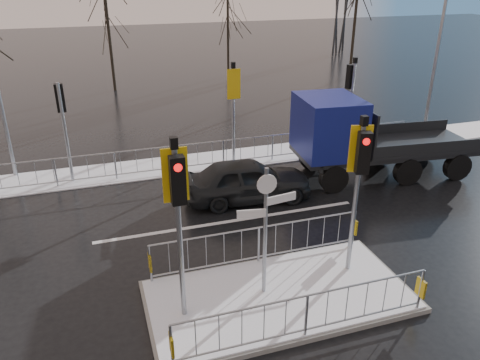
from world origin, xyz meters
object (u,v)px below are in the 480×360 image
object	(u,v)px
traffic_island	(279,284)
street_lamp_right	(441,36)
car_far_lane	(248,180)
flatbed_truck	(352,136)

from	to	relation	value
traffic_island	street_lamp_right	distance (m)	14.14
traffic_island	street_lamp_right	bearing A→B (deg)	38.73
car_far_lane	traffic_island	bearing A→B (deg)	173.45
street_lamp_right	traffic_island	bearing A→B (deg)	-141.27
flatbed_truck	street_lamp_right	xyz separation A→B (m)	(5.56, 2.89, 2.80)
street_lamp_right	flatbed_truck	bearing A→B (deg)	-152.58
car_far_lane	street_lamp_right	xyz separation A→B (m)	(9.61, 3.47, 3.70)
flatbed_truck	street_lamp_right	distance (m)	6.86
car_far_lane	flatbed_truck	bearing A→B (deg)	-77.39
flatbed_truck	street_lamp_right	bearing A→B (deg)	27.42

